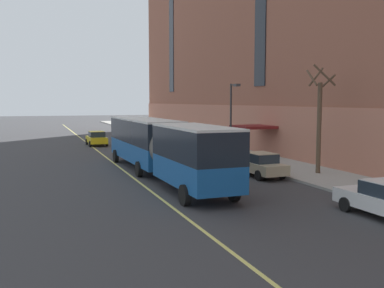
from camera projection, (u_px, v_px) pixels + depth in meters
ground_plane at (186, 189)px, 24.83m from camera, size 260.00×260.00×0.00m
sidewalk at (302, 171)px, 30.79m from camera, size 4.90×160.00×0.15m
city_bus at (160, 144)px, 28.56m from camera, size 3.26×19.26×3.60m
parked_car_navy_0 at (159, 137)px, 51.40m from camera, size 2.16×4.67×1.56m
parked_car_champagne_2 at (259, 164)px, 28.86m from camera, size 1.99×4.70×1.56m
parked_car_darkgray_3 at (186, 144)px, 42.51m from camera, size 2.03×4.50×1.56m
taxi_cab at (97, 138)px, 48.95m from camera, size 2.03×4.33×1.56m
street_tree_mid_block at (319, 119)px, 29.05m from camera, size 1.64×1.63×7.00m
street_lamp at (232, 112)px, 36.79m from camera, size 0.36×1.48×6.10m
fire_hydrant at (192, 143)px, 46.07m from camera, size 0.42×0.24×0.72m
lane_centerline at (139, 182)px, 26.98m from camera, size 0.16×140.00×0.01m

